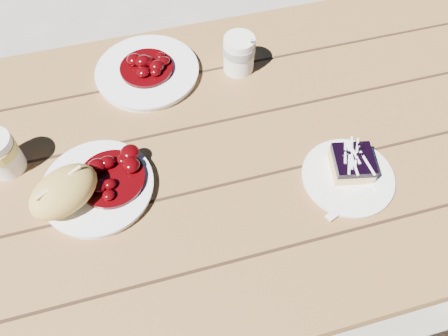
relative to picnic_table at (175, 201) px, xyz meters
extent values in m
plane|color=gray|center=(0.00, 0.00, -0.59)|extent=(60.00, 60.00, 0.00)
cube|color=brown|center=(0.00, 0.00, 0.14)|extent=(2.00, 0.80, 0.05)
cube|color=brown|center=(0.88, 0.32, -0.24)|extent=(0.07, 0.07, 0.70)
cube|color=brown|center=(0.00, 0.65, -0.15)|extent=(1.80, 0.25, 0.04)
cube|color=brown|center=(0.80, 0.65, -0.38)|extent=(0.06, 0.06, 0.42)
cylinder|color=white|center=(-0.14, -0.02, 0.17)|extent=(0.22, 0.22, 0.02)
ellipsoid|color=gold|center=(-0.20, -0.04, 0.21)|extent=(0.17, 0.15, 0.07)
cylinder|color=white|center=(0.35, -0.13, 0.17)|extent=(0.18, 0.18, 0.01)
cube|color=#E5C47D|center=(0.36, -0.12, 0.18)|extent=(0.09, 0.09, 0.03)
cube|color=black|center=(0.36, -0.12, 0.20)|extent=(0.09, 0.09, 0.02)
cylinder|color=white|center=(0.22, 0.23, 0.21)|extent=(0.07, 0.07, 0.09)
cylinder|color=white|center=(0.01, 0.27, 0.17)|extent=(0.24, 0.24, 0.02)
cylinder|color=white|center=(-0.32, 0.08, 0.21)|extent=(0.07, 0.07, 0.09)
camera|label=1|loc=(-0.02, -0.51, 0.92)|focal=35.00mm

